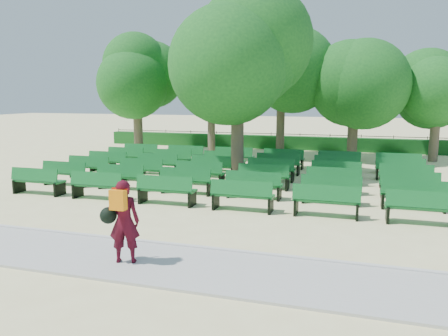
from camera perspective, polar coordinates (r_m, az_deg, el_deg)
name	(u,v)px	position (r m, az deg, el deg)	size (l,w,h in m)	color
ground	(225,192)	(16.70, 0.13, -3.14)	(120.00, 120.00, 0.00)	#F1E6A0
paving	(129,260)	(10.13, -12.36, -11.70)	(30.00, 2.20, 0.06)	#B6B7B2
curb	(152,243)	(11.07, -9.42, -9.63)	(30.00, 0.12, 0.10)	silver
hedge	(284,143)	(30.14, 7.89, 3.31)	(26.00, 0.70, 0.90)	#14511B
fence	(285,148)	(30.58, 7.99, 2.55)	(26.00, 0.10, 1.02)	black
tree_line	(273,157)	(26.28, 6.47, 1.45)	(21.80, 6.80, 7.04)	#1A631E
bench_array	(238,180)	(18.42, 1.82, -1.62)	(2.04, 0.78, 1.26)	#116528
tree_among	(238,63)	(18.91, 1.80, 13.51)	(5.37, 5.37, 7.42)	brown
person	(123,220)	(9.68, -13.11, -6.64)	(0.91, 0.62, 1.82)	#3F0915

